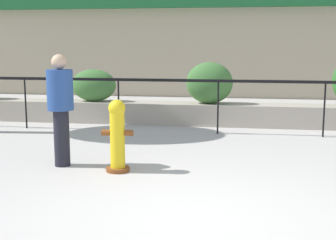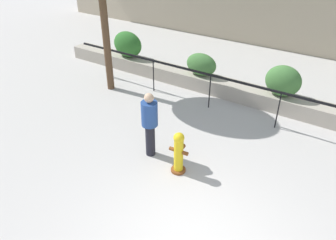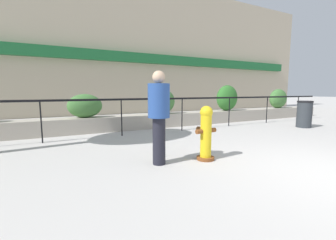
{
  "view_description": "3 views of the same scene",
  "coord_description": "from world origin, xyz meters",
  "px_view_note": "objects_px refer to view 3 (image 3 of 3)",
  "views": [
    {
      "loc": [
        0.48,
        -4.84,
        1.9
      ],
      "look_at": [
        -0.73,
        2.79,
        0.62
      ],
      "focal_mm": 50.0,
      "sensor_mm": 36.0,
      "label": 1
    },
    {
      "loc": [
        1.79,
        -3.42,
        5.14
      ],
      "look_at": [
        -2.09,
        2.47,
        0.8
      ],
      "focal_mm": 35.0,
      "sensor_mm": 36.0,
      "label": 2
    },
    {
      "loc": [
        -3.98,
        -1.8,
        1.36
      ],
      "look_at": [
        -1.27,
        3.49,
        0.6
      ],
      "focal_mm": 24.0,
      "sensor_mm": 36.0,
      "label": 3
    }
  ],
  "objects_px": {
    "hedge_bush_3": "(227,98)",
    "pedestrian": "(159,112)",
    "hedge_bush_4": "(278,99)",
    "hedge_bush_2": "(162,101)",
    "hedge_bush_1": "(85,106)",
    "fire_hydrant": "(206,132)",
    "trash_bin": "(304,114)"
  },
  "relations": [
    {
      "from": "hedge_bush_2",
      "to": "pedestrian",
      "type": "xyz_separation_m",
      "value": [
        -2.0,
        -4.08,
        0.01
      ]
    },
    {
      "from": "hedge_bush_4",
      "to": "fire_hydrant",
      "type": "xyz_separation_m",
      "value": [
        -7.77,
        -4.25,
        -0.44
      ]
    },
    {
      "from": "hedge_bush_4",
      "to": "hedge_bush_2",
      "type": "bearing_deg",
      "value": 180.0
    },
    {
      "from": "pedestrian",
      "to": "hedge_bush_3",
      "type": "bearing_deg",
      "value": 37.78
    },
    {
      "from": "hedge_bush_4",
      "to": "pedestrian",
      "type": "distance_m",
      "value": 9.62
    },
    {
      "from": "fire_hydrant",
      "to": "pedestrian",
      "type": "distance_m",
      "value": 1.05
    },
    {
      "from": "hedge_bush_4",
      "to": "pedestrian",
      "type": "bearing_deg",
      "value": -154.92
    },
    {
      "from": "fire_hydrant",
      "to": "hedge_bush_4",
      "type": "bearing_deg",
      "value": 28.68
    },
    {
      "from": "hedge_bush_1",
      "to": "pedestrian",
      "type": "bearing_deg",
      "value": -79.03
    },
    {
      "from": "hedge_bush_2",
      "to": "trash_bin",
      "type": "xyz_separation_m",
      "value": [
        4.74,
        -2.63,
        -0.47
      ]
    },
    {
      "from": "hedge_bush_1",
      "to": "hedge_bush_3",
      "type": "bearing_deg",
      "value": 0.0
    },
    {
      "from": "hedge_bush_4",
      "to": "fire_hydrant",
      "type": "bearing_deg",
      "value": -151.32
    },
    {
      "from": "hedge_bush_3",
      "to": "trash_bin",
      "type": "distance_m",
      "value": 3.07
    },
    {
      "from": "hedge_bush_1",
      "to": "fire_hydrant",
      "type": "bearing_deg",
      "value": -67.86
    },
    {
      "from": "hedge_bush_4",
      "to": "fire_hydrant",
      "type": "height_order",
      "value": "hedge_bush_4"
    },
    {
      "from": "hedge_bush_2",
      "to": "pedestrian",
      "type": "bearing_deg",
      "value": -116.14
    },
    {
      "from": "hedge_bush_2",
      "to": "fire_hydrant",
      "type": "bearing_deg",
      "value": -104.01
    },
    {
      "from": "hedge_bush_4",
      "to": "fire_hydrant",
      "type": "relative_size",
      "value": 1.02
    },
    {
      "from": "hedge_bush_2",
      "to": "hedge_bush_3",
      "type": "distance_m",
      "value": 3.26
    },
    {
      "from": "hedge_bush_1",
      "to": "pedestrian",
      "type": "relative_size",
      "value": 0.64
    },
    {
      "from": "hedge_bush_2",
      "to": "trash_bin",
      "type": "distance_m",
      "value": 5.44
    },
    {
      "from": "hedge_bush_2",
      "to": "hedge_bush_3",
      "type": "xyz_separation_m",
      "value": [
        3.26,
        0.0,
        0.09
      ]
    },
    {
      "from": "hedge_bush_1",
      "to": "hedge_bush_3",
      "type": "distance_m",
      "value": 6.05
    },
    {
      "from": "hedge_bush_1",
      "to": "hedge_bush_3",
      "type": "xyz_separation_m",
      "value": [
        6.05,
        0.0,
        0.18
      ]
    },
    {
      "from": "hedge_bush_1",
      "to": "pedestrian",
      "type": "distance_m",
      "value": 4.15
    },
    {
      "from": "hedge_bush_3",
      "to": "pedestrian",
      "type": "height_order",
      "value": "pedestrian"
    },
    {
      "from": "hedge_bush_3",
      "to": "fire_hydrant",
      "type": "distance_m",
      "value": 6.08
    },
    {
      "from": "hedge_bush_3",
      "to": "hedge_bush_4",
      "type": "xyz_separation_m",
      "value": [
        3.45,
        0.0,
        -0.08
      ]
    },
    {
      "from": "fire_hydrant",
      "to": "hedge_bush_1",
      "type": "bearing_deg",
      "value": 112.14
    },
    {
      "from": "pedestrian",
      "to": "hedge_bush_2",
      "type": "bearing_deg",
      "value": 63.86
    },
    {
      "from": "hedge_bush_2",
      "to": "hedge_bush_3",
      "type": "relative_size",
      "value": 0.95
    },
    {
      "from": "hedge_bush_3",
      "to": "hedge_bush_4",
      "type": "relative_size",
      "value": 1.03
    }
  ]
}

